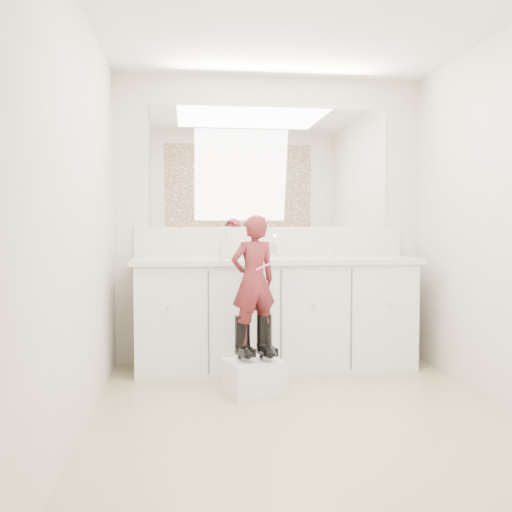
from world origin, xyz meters
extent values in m
plane|color=#938460|center=(0.00, 0.00, 0.00)|extent=(3.00, 3.00, 0.00)
plane|color=white|center=(0.00, 0.00, 2.40)|extent=(3.00, 3.00, 0.00)
plane|color=beige|center=(0.00, 1.50, 1.20)|extent=(2.60, 0.00, 2.60)
plane|color=beige|center=(0.00, -1.50, 1.20)|extent=(2.60, 0.00, 2.60)
plane|color=beige|center=(-1.30, 0.00, 1.20)|extent=(0.00, 3.00, 3.00)
cube|color=silver|center=(0.00, 1.23, 0.42)|extent=(2.20, 0.55, 0.85)
cube|color=beige|center=(0.00, 1.21, 0.87)|extent=(2.28, 0.58, 0.04)
cube|color=beige|center=(0.00, 1.49, 1.02)|extent=(2.28, 0.03, 0.25)
cube|color=white|center=(0.00, 1.49, 1.64)|extent=(2.00, 0.02, 1.00)
cube|color=#472819|center=(0.00, -1.49, 1.65)|extent=(2.00, 0.01, 1.20)
cylinder|color=silver|center=(0.00, 1.38, 0.94)|extent=(0.08, 0.08, 0.10)
imported|color=beige|center=(0.44, 1.17, 0.93)|extent=(0.11, 0.11, 0.09)
imported|color=beige|center=(-0.40, 1.19, 1.00)|extent=(0.11, 0.11, 0.22)
cube|color=silver|center=(-0.26, 0.53, 0.12)|extent=(0.44, 0.40, 0.23)
imported|color=maroon|center=(-0.26, 0.55, 0.78)|extent=(0.37, 0.30, 0.89)
cylinder|color=pink|center=(-0.19, 0.47, 0.88)|extent=(0.13, 0.05, 0.06)
camera|label=1|loc=(-0.71, -3.29, 1.15)|focal=40.00mm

